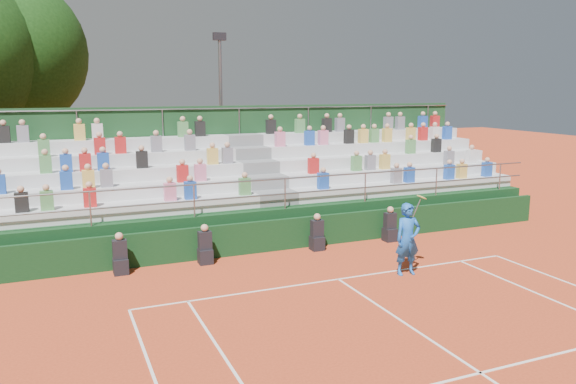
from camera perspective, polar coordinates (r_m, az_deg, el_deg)
name	(u,v)px	position (r m, az deg, el deg)	size (l,w,h in m)	color
ground	(338,279)	(15.38, 5.13, -8.83)	(90.00, 90.00, 0.00)	#C54420
courtside_wall	(292,233)	(18.00, 0.37, -4.23)	(20.00, 0.15, 1.00)	black
line_officials	(266,241)	(17.22, -2.28, -5.01)	(9.16, 0.40, 1.19)	black
grandstand	(257,198)	(20.81, -3.15, -0.59)	(20.00, 5.20, 4.40)	black
tennis_player	(408,239)	(15.79, 12.07, -4.70)	(0.92, 0.55, 2.22)	blue
tree_east	(5,53)	(27.83, -26.82, 12.48)	(6.88, 6.88, 10.02)	#351E13
floodlight_mast	(221,101)	(27.16, -6.84, 9.17)	(0.60, 0.25, 7.61)	gray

